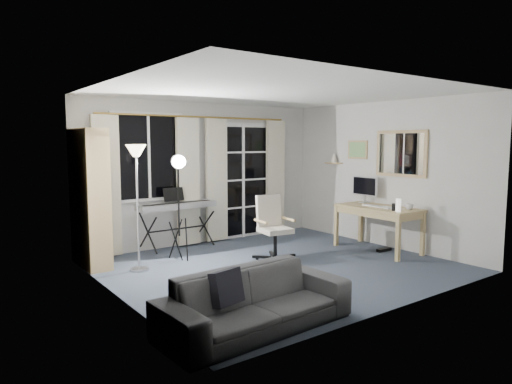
% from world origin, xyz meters
% --- Properties ---
extents(floor, '(4.50, 4.00, 0.02)m').
position_xyz_m(floor, '(0.00, 0.00, -0.01)').
color(floor, '#374051').
rests_on(floor, ground).
extents(window, '(1.20, 0.08, 1.40)m').
position_xyz_m(window, '(-1.05, 1.97, 1.50)').
color(window, white).
rests_on(window, floor).
extents(french_door, '(1.32, 0.09, 2.11)m').
position_xyz_m(french_door, '(0.75, 1.97, 1.03)').
color(french_door, white).
rests_on(french_door, floor).
extents(curtains, '(3.60, 0.07, 2.13)m').
position_xyz_m(curtains, '(-0.14, 1.88, 1.09)').
color(curtains, gold).
rests_on(curtains, floor).
extents(bookshelf, '(0.32, 0.90, 1.92)m').
position_xyz_m(bookshelf, '(-2.12, 1.57, 0.91)').
color(bookshelf, tan).
rests_on(bookshelf, floor).
extents(torchiere_lamp, '(0.31, 0.31, 1.70)m').
position_xyz_m(torchiere_lamp, '(-1.65, 0.96, 1.37)').
color(torchiere_lamp, '#B2B2B7').
rests_on(torchiere_lamp, floor).
extents(keyboard_piano, '(1.30, 0.65, 0.94)m').
position_xyz_m(keyboard_piano, '(-0.70, 1.70, 0.71)').
color(keyboard_piano, black).
rests_on(keyboard_piano, floor).
extents(studio_light, '(0.36, 0.36, 1.59)m').
position_xyz_m(studio_light, '(-0.97, 1.09, 1.28)').
color(studio_light, black).
rests_on(studio_light, floor).
extents(office_chair, '(0.65, 0.65, 0.95)m').
position_xyz_m(office_chair, '(0.19, 0.40, 0.56)').
color(office_chair, black).
rests_on(office_chair, floor).
extents(desk, '(0.69, 1.34, 0.71)m').
position_xyz_m(desk, '(1.88, -0.21, 0.62)').
color(desk, tan).
rests_on(desk, floor).
extents(monitor, '(0.17, 0.51, 0.45)m').
position_xyz_m(monitor, '(2.08, 0.24, 0.98)').
color(monitor, silver).
rests_on(monitor, desk).
extents(desk_clutter, '(0.43, 0.80, 0.90)m').
position_xyz_m(desk_clutter, '(1.82, -0.43, 0.56)').
color(desk_clutter, white).
rests_on(desk_clutter, desk).
extents(mug, '(0.12, 0.09, 0.12)m').
position_xyz_m(mug, '(1.98, -0.71, 0.77)').
color(mug, silver).
rests_on(mug, desk).
extents(wall_mirror, '(0.04, 0.94, 0.74)m').
position_xyz_m(wall_mirror, '(2.22, -0.35, 1.55)').
color(wall_mirror, tan).
rests_on(wall_mirror, floor).
extents(framed_print, '(0.03, 0.42, 0.32)m').
position_xyz_m(framed_print, '(2.23, 0.55, 1.60)').
color(framed_print, tan).
rests_on(framed_print, floor).
extents(wall_shelf, '(0.16, 0.30, 0.18)m').
position_xyz_m(wall_shelf, '(2.16, 1.05, 1.41)').
color(wall_shelf, tan).
rests_on(wall_shelf, floor).
extents(sofa, '(1.88, 0.63, 0.73)m').
position_xyz_m(sofa, '(-1.52, -1.55, 0.36)').
color(sofa, '#29292B').
rests_on(sofa, floor).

